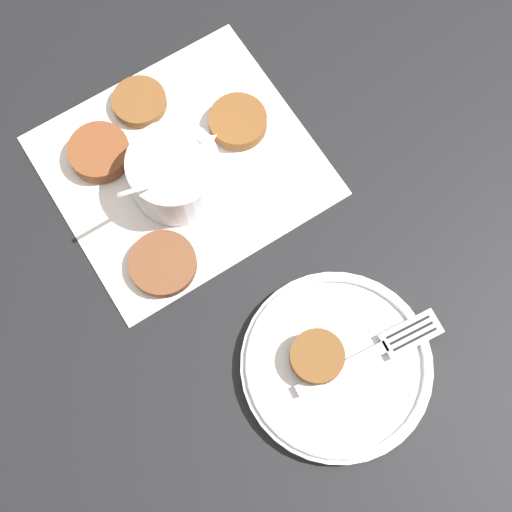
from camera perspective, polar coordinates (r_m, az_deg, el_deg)
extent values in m
plane|color=black|center=(0.85, -7.09, 7.44)|extent=(4.00, 4.00, 0.00)
cube|color=white|center=(0.84, -5.91, 7.24)|extent=(0.32, 0.30, 0.00)
cylinder|color=silver|center=(0.80, -6.49, 6.56)|extent=(0.10, 0.10, 0.06)
cylinder|color=gold|center=(0.81, -6.40, 6.21)|extent=(0.09, 0.09, 0.03)
cone|color=silver|center=(0.79, -3.80, 9.21)|extent=(0.02, 0.02, 0.02)
cylinder|color=silver|center=(0.76, -8.50, 5.54)|extent=(0.08, 0.02, 0.09)
cylinder|color=brown|center=(0.85, -1.46, 10.69)|extent=(0.07, 0.07, 0.02)
cylinder|color=brown|center=(0.88, -9.31, 12.09)|extent=(0.06, 0.06, 0.01)
cylinder|color=brown|center=(0.85, -12.41, 8.10)|extent=(0.07, 0.07, 0.02)
cylinder|color=brown|center=(0.79, -7.47, -0.61)|extent=(0.08, 0.08, 0.01)
cylinder|color=silver|center=(0.77, 6.50, -8.64)|extent=(0.20, 0.20, 0.01)
torus|color=silver|center=(0.76, 6.58, -8.53)|extent=(0.19, 0.19, 0.01)
cylinder|color=brown|center=(0.74, 4.90, -8.04)|extent=(0.06, 0.06, 0.02)
cube|color=silver|center=(0.75, 6.72, -9.07)|extent=(0.11, 0.03, 0.00)
cube|color=silver|center=(0.77, 12.30, -6.09)|extent=(0.07, 0.04, 0.00)
cube|color=black|center=(0.77, 12.61, -6.52)|extent=(0.05, 0.01, 0.00)
cube|color=black|center=(0.77, 12.34, -6.05)|extent=(0.05, 0.01, 0.00)
cube|color=black|center=(0.77, 12.07, -5.59)|extent=(0.05, 0.01, 0.00)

